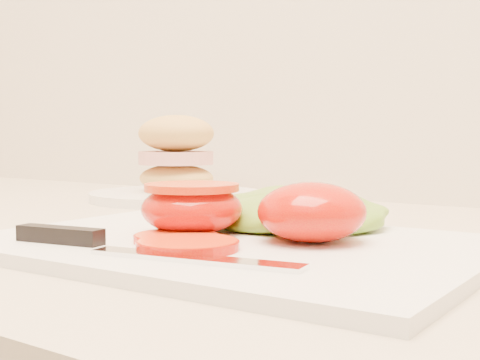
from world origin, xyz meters
The scene contains 9 objects.
cutting_board centered at (-0.64, 1.58, 0.94)m, with size 0.38×0.27×0.01m, color white.
tomato_half_dome centered at (-0.58, 1.61, 0.96)m, with size 0.08×0.08×0.05m, color red.
tomato_half_cut centered at (-0.68, 1.58, 0.96)m, with size 0.08×0.08×0.04m.
tomato_slice_0 centered at (-0.64, 1.53, 0.94)m, with size 0.07×0.07×0.01m, color #F9501A.
tomato_slice_1 centered at (-0.67, 1.55, 0.94)m, with size 0.06×0.06×0.01m, color #F9501A.
lettuce_leaf_0 centered at (-0.66, 1.66, 0.95)m, with size 0.16×0.10×0.03m, color #63A02A.
lettuce_leaf_1 centered at (-0.61, 1.67, 0.95)m, with size 0.12×0.09×0.03m, color #63A02A.
knife centered at (-0.68, 1.49, 0.94)m, with size 0.24×0.05×0.01m.
sandwich_plate centered at (-0.94, 1.85, 0.97)m, with size 0.23×0.23×0.12m.
Camera 1 is at (-0.33, 1.18, 1.02)m, focal length 50.00 mm.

